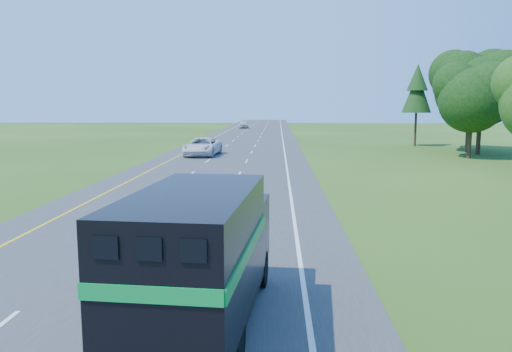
{
  "coord_description": "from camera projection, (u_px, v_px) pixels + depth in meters",
  "views": [
    {
      "loc": [
        4.73,
        0.74,
        5.22
      ],
      "look_at": [
        3.64,
        25.62,
        1.68
      ],
      "focal_mm": 35.0,
      "sensor_mm": 36.0,
      "label": 1
    }
  ],
  "objects": [
    {
      "name": "far_car",
      "position": [
        244.0,
        124.0,
        113.32
      ],
      "size": [
        2.52,
        5.4,
        1.79
      ],
      "primitive_type": "imported",
      "rotation": [
        0.0,
        0.0,
        0.08
      ],
      "color": "silver",
      "rests_on": "road"
    },
    {
      "name": "white_suv",
      "position": [
        202.0,
        147.0,
        51.65
      ],
      "size": [
        3.59,
        6.93,
        1.87
      ],
      "primitive_type": "imported",
      "rotation": [
        0.0,
        0.0,
        -0.08
      ],
      "color": "silver",
      "rests_on": "road"
    },
    {
      "name": "road",
      "position": [
        230.0,
        158.0,
        49.66
      ],
      "size": [
        15.0,
        260.0,
        0.04
      ],
      "primitive_type": "cube",
      "color": "#38383A",
      "rests_on": "ground"
    },
    {
      "name": "horse_truck",
      "position": [
        201.0,
        256.0,
        11.26
      ],
      "size": [
        2.98,
        7.8,
        3.38
      ],
      "rotation": [
        0.0,
        0.0,
        -0.08
      ],
      "color": "black",
      "rests_on": "road"
    },
    {
      "name": "lane_markings",
      "position": [
        230.0,
        158.0,
        49.65
      ],
      "size": [
        11.15,
        260.0,
        0.01
      ],
      "color": "yellow",
      "rests_on": "road"
    }
  ]
}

